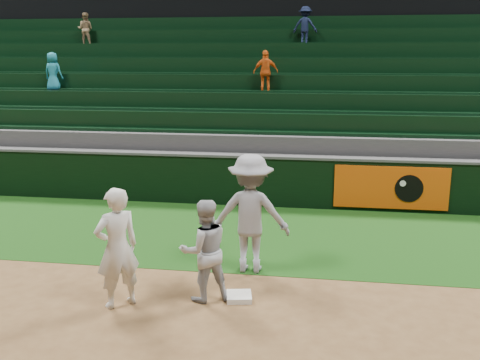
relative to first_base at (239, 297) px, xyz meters
name	(u,v)px	position (x,y,z in m)	size (l,w,h in m)	color
ground	(226,297)	(-0.20, 0.03, -0.04)	(70.00, 70.00, 0.00)	brown
foul_grass	(251,234)	(-0.20, 3.03, -0.04)	(36.00, 4.20, 0.01)	#11370D
first_base	(239,297)	(0.00, 0.00, 0.00)	(0.37, 0.37, 0.08)	white
first_baseman	(117,248)	(-1.71, -0.46, 0.85)	(0.65, 0.43, 1.79)	silver
baserunner	(204,250)	(-0.51, -0.06, 0.74)	(0.76, 0.59, 1.56)	#ADB0B8
base_coach	(251,214)	(0.02, 1.13, 0.97)	(1.30, 0.75, 2.01)	#8F919B
field_wall	(264,180)	(-0.18, 5.23, 0.59)	(36.00, 0.45, 1.25)	black
stadium_seating	(277,118)	(-0.20, 9.00, 1.66)	(36.00, 5.95, 5.07)	#353537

